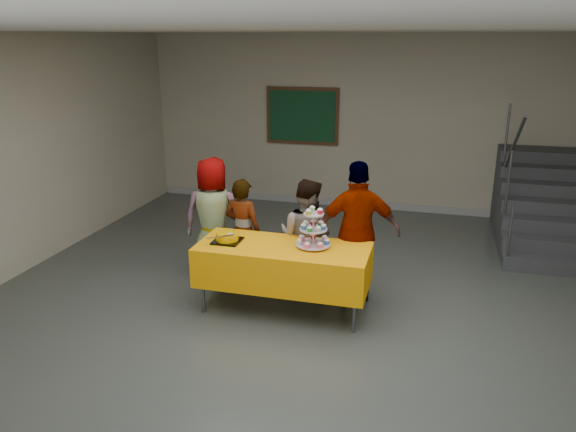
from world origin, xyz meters
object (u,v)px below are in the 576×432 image
Objects in this scene: bake_table at (283,264)px; schoolchild_b at (243,231)px; schoolchild_a at (213,217)px; staircase at (542,207)px; bear_cake at (227,237)px; noticeboard at (302,116)px; cupcake_stand at (313,232)px; schoolchild_d at (358,232)px; schoolchild_c at (306,237)px.

bake_table is 1.42× the size of schoolchild_b.
schoolchild_a is 4.99m from staircase.
bear_cake is 4.28m from noticeboard.
staircase is (4.25, 2.60, -0.28)m from schoolchild_a.
schoolchild_d is at bearing 46.46° from cupcake_stand.
schoolchild_d is (1.43, -0.13, 0.16)m from schoolchild_b.
cupcake_stand is 0.97m from bear_cake.
schoolchild_d is at bearing 21.38° from bear_cake.
schoolchild_a is (-0.49, 0.77, -0.06)m from bear_cake.
bear_cake is (-0.63, -0.03, 0.27)m from bake_table.
schoolchild_a reaches higher than schoolchild_b.
schoolchild_a is at bearing -95.02° from noticeboard.
noticeboard reaches higher than cupcake_stand.
bear_cake is 5.06m from staircase.
noticeboard is (-0.82, 4.17, 1.04)m from bake_table.
staircase is 1.85× the size of noticeboard.
noticeboard reaches higher than schoolchild_a.
schoolchild_b is at bearing 137.38° from bake_table.
schoolchild_c is at bearing -136.80° from staircase.
bake_table is 1.22× the size of schoolchild_a.
bear_cake is 0.22× the size of schoolchild_d.
schoolchild_b is 0.80× the size of schoolchild_d.
noticeboard reaches higher than schoolchild_d.
schoolchild_d is (0.74, 0.51, 0.27)m from bake_table.
schoolchild_c is (0.13, 0.52, 0.15)m from bake_table.
cupcake_stand reaches higher than bake_table.
schoolchild_b is at bearing 150.48° from cupcake_stand.
schoolchild_a is 1.28m from schoolchild_c.
cupcake_stand is at bearing 161.48° from schoolchild_b.
schoolchild_b is (-0.70, 0.64, 0.11)m from bake_table.
schoolchild_c is at bearing -177.00° from schoolchild_b.
staircase is at bearing 46.85° from bake_table.
schoolchild_d is (1.86, -0.23, 0.06)m from schoolchild_a.
staircase reaches higher than cupcake_stand.
noticeboard is (-0.95, 3.65, 0.90)m from schoolchild_c.
cupcake_stand is 0.34× the size of schoolchild_b.
schoolchild_d is at bearing -174.26° from schoolchild_b.
schoolchild_c is at bearing 112.25° from cupcake_stand.
schoolchild_c is (-0.19, 0.46, -0.24)m from cupcake_stand.
schoolchild_b is at bearing -144.79° from staircase.
staircase is at bearing -156.51° from schoolchild_a.
bake_table is 1.34× the size of schoolchild_c.
noticeboard reaches higher than bear_cake.
bear_cake is at bearing 106.15° from schoolchild_b.
staircase is at bearing -143.85° from schoolchild_d.
schoolchild_a is at bearing -2.36° from schoolchild_b.
staircase reaches higher than bake_table.
cupcake_stand is 0.19× the size of staircase.
staircase is (2.81, 3.27, -0.45)m from cupcake_stand.
bear_cake is 0.92m from schoolchild_a.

